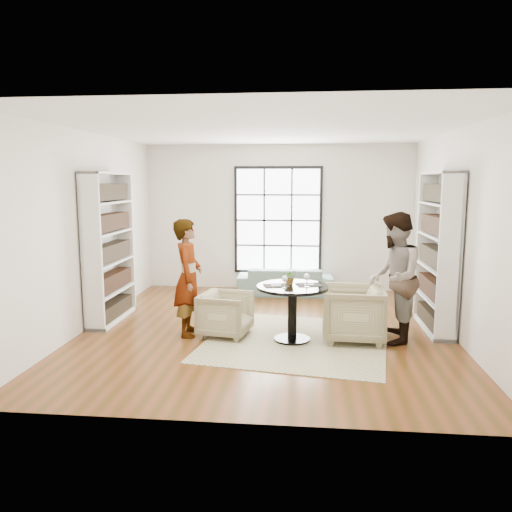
# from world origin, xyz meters

# --- Properties ---
(ground) EXTENTS (6.00, 6.00, 0.00)m
(ground) POSITION_xyz_m (0.00, 0.00, 0.00)
(ground) COLOR brown
(room_shell) EXTENTS (6.00, 6.01, 6.00)m
(room_shell) POSITION_xyz_m (0.00, 0.54, 1.26)
(room_shell) COLOR silver
(room_shell) RESTS_ON ground
(rug) EXTENTS (2.84, 2.84, 0.01)m
(rug) POSITION_xyz_m (0.46, -0.50, 0.01)
(rug) COLOR #C4B193
(rug) RESTS_ON ground
(pedestal_table) EXTENTS (1.01, 1.01, 0.80)m
(pedestal_table) POSITION_xyz_m (0.41, -0.49, 0.58)
(pedestal_table) COLOR black
(pedestal_table) RESTS_ON ground
(sofa) EXTENTS (1.90, 0.79, 0.55)m
(sofa) POSITION_xyz_m (0.18, 2.45, 0.27)
(sofa) COLOR slate
(sofa) RESTS_ON ground
(armchair_left) EXTENTS (0.82, 0.80, 0.65)m
(armchair_left) POSITION_xyz_m (-0.57, -0.34, 0.32)
(armchair_left) COLOR tan
(armchair_left) RESTS_ON ground
(armchair_right) EXTENTS (0.91, 0.88, 0.79)m
(armchair_right) POSITION_xyz_m (1.27, -0.37, 0.39)
(armchair_right) COLOR tan
(armchair_right) RESTS_ON ground
(person_left) EXTENTS (0.46, 0.66, 1.72)m
(person_left) POSITION_xyz_m (-1.12, -0.34, 0.86)
(person_left) COLOR gray
(person_left) RESTS_ON ground
(person_right) EXTENTS (0.83, 0.99, 1.84)m
(person_right) POSITION_xyz_m (1.82, -0.37, 0.92)
(person_right) COLOR gray
(person_right) RESTS_ON ground
(placemat_left) EXTENTS (0.39, 0.33, 0.01)m
(placemat_left) POSITION_xyz_m (0.18, -0.52, 0.81)
(placemat_left) COLOR #282523
(placemat_left) RESTS_ON pedestal_table
(placemat_right) EXTENTS (0.39, 0.33, 0.01)m
(placemat_right) POSITION_xyz_m (0.64, -0.43, 0.81)
(placemat_right) COLOR #282523
(placemat_right) RESTS_ON pedestal_table
(cutlery_left) EXTENTS (0.19, 0.25, 0.01)m
(cutlery_left) POSITION_xyz_m (0.18, -0.52, 0.81)
(cutlery_left) COLOR #B9B9BE
(cutlery_left) RESTS_ON placemat_left
(cutlery_right) EXTENTS (0.19, 0.25, 0.01)m
(cutlery_right) POSITION_xyz_m (0.64, -0.43, 0.81)
(cutlery_right) COLOR #B9B9BE
(cutlery_right) RESTS_ON placemat_right
(wine_glass_left) EXTENTS (0.08, 0.08, 0.18)m
(wine_glass_left) POSITION_xyz_m (0.31, -0.66, 0.93)
(wine_glass_left) COLOR silver
(wine_glass_left) RESTS_ON pedestal_table
(wine_glass_right) EXTENTS (0.09, 0.09, 0.19)m
(wine_glass_right) POSITION_xyz_m (0.61, -0.57, 0.94)
(wine_glass_right) COLOR silver
(wine_glass_right) RESTS_ON pedestal_table
(flower_centerpiece) EXTENTS (0.20, 0.18, 0.22)m
(flower_centerpiece) POSITION_xyz_m (0.37, -0.44, 0.91)
(flower_centerpiece) COLOR gray
(flower_centerpiece) RESTS_ON pedestal_table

